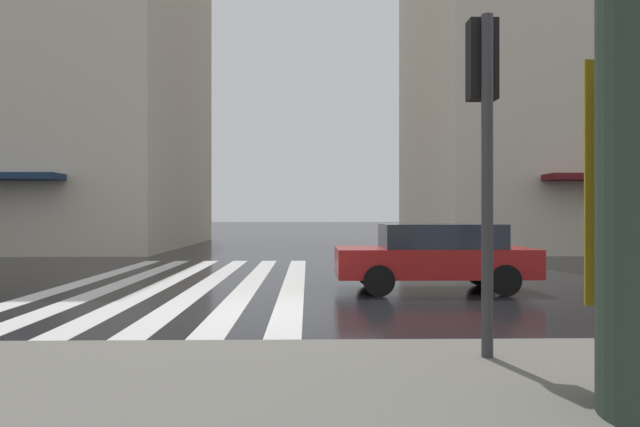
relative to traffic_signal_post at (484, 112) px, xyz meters
name	(u,v)px	position (x,y,z in m)	size (l,w,h in m)	color
ground_plane	(271,311)	(3.76, 2.48, -2.69)	(220.00, 220.00, 0.00)	black
zebra_crossing	(187,283)	(7.76, 4.68, -2.69)	(13.00, 5.50, 0.01)	silver
haussmann_block_corner	(637,28)	(23.27, -14.72, 8.29)	(15.23, 21.86, 22.45)	beige
traffic_signal_post	(484,112)	(0.00, 0.00, 0.00)	(0.44, 0.30, 3.53)	#333338
car_red	(435,255)	(6.26, -0.84, -1.94)	(1.85, 4.10, 1.41)	maroon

